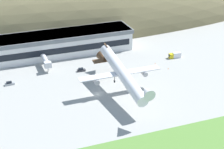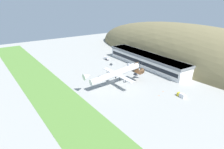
{
  "view_description": "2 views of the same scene",
  "coord_description": "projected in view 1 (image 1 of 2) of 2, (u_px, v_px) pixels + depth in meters",
  "views": [
    {
      "loc": [
        -44.29,
        -137.5,
        79.72
      ],
      "look_at": [
        6.9,
        -0.97,
        8.89
      ],
      "focal_mm": 60.0,
      "sensor_mm": 36.0,
      "label": 1
    },
    {
      "loc": [
        140.21,
        -93.34,
        68.53
      ],
      "look_at": [
        10.11,
        -6.69,
        10.17
      ],
      "focal_mm": 35.0,
      "sensor_mm": 36.0,
      "label": 2
    }
  ],
  "objects": [
    {
      "name": "ground_plane",
      "position": [
        97.0,
        94.0,
        164.63
      ],
      "size": [
        400.01,
        400.01,
        0.0
      ],
      "primitive_type": "plane",
      "color": "#9E9E99"
    },
    {
      "name": "fuel_truck",
      "position": [
        175.0,
        55.0,
        200.47
      ],
      "size": [
        6.62,
        2.74,
        2.9
      ],
      "color": "gold",
      "rests_on": "ground_plane"
    },
    {
      "name": "jetway_0",
      "position": [
        46.0,
        61.0,
        187.0
      ],
      "size": [
        3.38,
        13.58,
        5.43
      ],
      "color": "silver",
      "rests_on": "ground_plane"
    },
    {
      "name": "hill_backdrop",
      "position": [
        59.0,
        26.0,
        249.6
      ],
      "size": [
        326.93,
        82.26,
        78.64
      ],
      "primitive_type": "ellipsoid",
      "color": "olive",
      "rests_on": "ground_plane"
    },
    {
      "name": "terminal_building",
      "position": [
        42.0,
        45.0,
        199.9
      ],
      "size": [
        98.9,
        18.41,
        11.99
      ],
      "color": "silver",
      "rests_on": "ground_plane"
    },
    {
      "name": "traffic_cone_0",
      "position": [
        168.0,
        68.0,
        188.13
      ],
      "size": [
        0.52,
        0.52,
        0.58
      ],
      "color": "orange",
      "rests_on": "ground_plane"
    },
    {
      "name": "cargo_airplane",
      "position": [
        121.0,
        72.0,
        161.16
      ],
      "size": [
        37.38,
        55.41,
        11.6
      ],
      "color": "silver"
    },
    {
      "name": "service_car_1",
      "position": [
        81.0,
        70.0,
        185.54
      ],
      "size": [
        4.19,
        1.9,
        1.68
      ],
      "color": "#333338",
      "rests_on": "ground_plane"
    },
    {
      "name": "service_car_0",
      "position": [
        10.0,
        84.0,
        172.24
      ],
      "size": [
        4.48,
        1.78,
        1.68
      ],
      "color": "#999EA3",
      "rests_on": "ground_plane"
    },
    {
      "name": "traffic_cone_1",
      "position": [
        155.0,
        64.0,
        193.48
      ],
      "size": [
        0.52,
        0.52,
        0.58
      ],
      "color": "orange",
      "rests_on": "ground_plane"
    }
  ]
}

